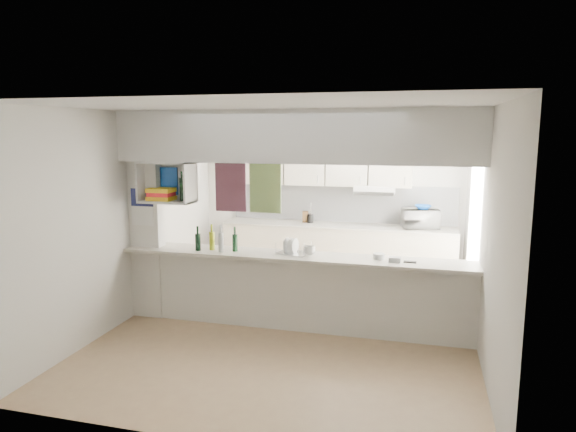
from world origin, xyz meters
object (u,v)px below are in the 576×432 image
(microwave, at_px, (420,218))
(bowl, at_px, (423,207))
(wine_bottles, at_px, (216,241))
(dish_rack, at_px, (293,247))

(microwave, distance_m, bowl, 0.18)
(bowl, bearing_deg, wine_bottles, -138.11)
(bowl, height_order, dish_rack, bowl)
(bowl, distance_m, dish_rack, 2.55)
(bowl, relative_size, wine_bottles, 0.48)
(dish_rack, bearing_deg, microwave, 67.57)
(microwave, xyz_separation_m, bowl, (0.03, -0.02, 0.18))
(bowl, relative_size, dish_rack, 0.60)
(dish_rack, bearing_deg, wine_bottles, -162.05)
(dish_rack, bearing_deg, bowl, 66.73)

